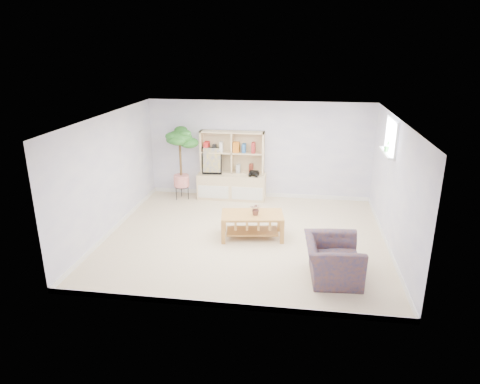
# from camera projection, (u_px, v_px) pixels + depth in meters

# --- Properties ---
(floor) EXTENTS (5.50, 5.00, 0.01)m
(floor) POSITION_uv_depth(u_px,v_px,m) (245.00, 237.00, 8.59)
(floor) COLOR beige
(floor) RESTS_ON ground
(ceiling) EXTENTS (5.50, 5.00, 0.01)m
(ceiling) POSITION_uv_depth(u_px,v_px,m) (246.00, 117.00, 7.81)
(ceiling) COLOR white
(ceiling) RESTS_ON walls
(walls) EXTENTS (5.51, 5.01, 2.40)m
(walls) POSITION_uv_depth(u_px,v_px,m) (246.00, 180.00, 8.20)
(walls) COLOR silver
(walls) RESTS_ON floor
(baseboard) EXTENTS (5.50, 5.00, 0.10)m
(baseboard) POSITION_uv_depth(u_px,v_px,m) (245.00, 234.00, 8.58)
(baseboard) COLOR white
(baseboard) RESTS_ON floor
(window) EXTENTS (0.10, 0.98, 0.68)m
(window) POSITION_uv_depth(u_px,v_px,m) (392.00, 137.00, 8.14)
(window) COLOR silver
(window) RESTS_ON walls
(window_sill) EXTENTS (0.14, 1.00, 0.04)m
(window_sill) POSITION_uv_depth(u_px,v_px,m) (387.00, 153.00, 8.25)
(window_sill) COLOR white
(window_sill) RESTS_ON walls
(storage_unit) EXTENTS (1.68, 0.57, 1.68)m
(storage_unit) POSITION_uv_depth(u_px,v_px,m) (232.00, 166.00, 10.50)
(storage_unit) COLOR tan
(storage_unit) RESTS_ON floor
(poster) EXTENTS (0.49, 0.15, 0.67)m
(poster) POSITION_uv_depth(u_px,v_px,m) (212.00, 161.00, 10.48)
(poster) COLOR yellow
(poster) RESTS_ON storage_unit
(toy_truck) EXTENTS (0.33, 0.25, 0.16)m
(toy_truck) POSITION_uv_depth(u_px,v_px,m) (254.00, 173.00, 10.36)
(toy_truck) COLOR black
(toy_truck) RESTS_ON storage_unit
(coffee_table) EXTENTS (1.30, 0.83, 0.50)m
(coffee_table) POSITION_uv_depth(u_px,v_px,m) (252.00, 226.00, 8.50)
(coffee_table) COLOR #B57A3B
(coffee_table) RESTS_ON floor
(table_plant) EXTENTS (0.24, 0.21, 0.24)m
(table_plant) POSITION_uv_depth(u_px,v_px,m) (256.00, 209.00, 8.35)
(table_plant) COLOR #275925
(table_plant) RESTS_ON coffee_table
(floor_tree) EXTENTS (0.76, 0.76, 1.80)m
(floor_tree) POSITION_uv_depth(u_px,v_px,m) (181.00, 164.00, 10.45)
(floor_tree) COLOR #26581D
(floor_tree) RESTS_ON floor
(armchair) EXTENTS (0.96, 1.08, 0.76)m
(armchair) POSITION_uv_depth(u_px,v_px,m) (333.00, 257.00, 6.96)
(armchair) COLOR navy
(armchair) RESTS_ON floor
(sill_plant) EXTENTS (0.13, 0.11, 0.22)m
(sill_plant) POSITION_uv_depth(u_px,v_px,m) (387.00, 146.00, 8.23)
(sill_plant) COLOR #26581D
(sill_plant) RESTS_ON window_sill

